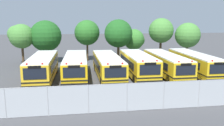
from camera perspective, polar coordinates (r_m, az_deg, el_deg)
The scene contains 15 objects.
ground_plane at distance 26.87m, azimuth 2.53°, elevation -3.28°, with size 160.00×160.00×0.00m, color #424244.
school_bus_0 at distance 26.11m, azimuth -16.63°, elevation -0.90°, with size 2.50×9.84×2.74m.
school_bus_1 at distance 26.29m, azimuth -8.91°, elevation -0.63°, with size 2.73×10.20×2.62m.
school_bus_2 at distance 26.22m, azimuth -1.08°, elevation -0.58°, with size 2.66×10.43×2.58m.
school_bus_3 at distance 26.76m, azimuth 6.37°, elevation -0.29°, with size 2.64×9.53×2.70m.
school_bus_4 at distance 27.77m, azimuth 13.09°, elevation -0.17°, with size 2.52×10.43×2.63m.
school_bus_5 at distance 29.50m, azimuth 19.46°, elevation 0.09°, with size 2.65×10.68×2.60m.
tree_0 at distance 35.86m, azimuth -21.64°, elevation 6.24°, with size 3.69×3.52×5.86m.
tree_1 at distance 35.96m, azimuth -15.87°, elevation 6.45°, with size 4.62×4.62×6.36m.
tree_2 at distance 36.67m, azimuth -6.17°, elevation 7.46°, with size 3.93×3.93×6.40m.
tree_3 at distance 34.93m, azimuth 1.49°, elevation 7.32°, with size 4.20×4.20×6.51m.
tree_4 at distance 37.82m, azimuth 5.58°, elevation 5.73°, with size 3.44×3.36×4.96m.
tree_5 at distance 39.51m, azimuth 11.95°, elevation 7.77°, with size 4.08×4.08×6.69m.
tree_6 at distance 39.71m, azimuth 18.10°, elevation 6.36°, with size 4.05×4.05×5.97m.
chainlink_fence at distance 16.95m, azimuth 8.26°, elevation -8.02°, with size 24.62×0.07×2.09m.
Camera 1 is at (-5.00, -25.59, 6.50)m, focal length 37.17 mm.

